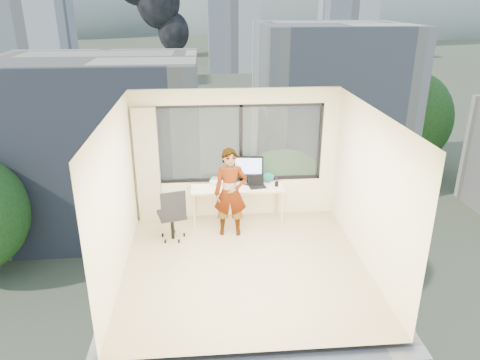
{
  "coord_description": "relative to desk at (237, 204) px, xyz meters",
  "views": [
    {
      "loc": [
        -0.62,
        -6.49,
        4.15
      ],
      "look_at": [
        0.0,
        1.0,
        1.15
      ],
      "focal_mm": 34.03,
      "sensor_mm": 36.0,
      "label": 1
    }
  ],
  "objects": [
    {
      "name": "far_tower_b",
      "position": [
        8.0,
        118.34,
        0.62
      ],
      "size": [
        13.0,
        13.0,
        30.0
      ],
      "primitive_type": "cube",
      "color": "silver",
      "rests_on": "exterior_ground"
    },
    {
      "name": "laptop",
      "position": [
        0.39,
        -0.05,
        0.48
      ],
      "size": [
        0.36,
        0.37,
        0.2
      ],
      "primitive_type": null,
      "rotation": [
        0.0,
        0.0,
        0.15
      ],
      "color": "black",
      "rests_on": "desk"
    },
    {
      "name": "exterior_ground",
      "position": [
        0.0,
        118.34,
        -14.38
      ],
      "size": [
        400.0,
        400.0,
        0.04
      ],
      "primitive_type": "cube",
      "color": "#515B3D",
      "rests_on": "ground"
    },
    {
      "name": "floor",
      "position": [
        0.0,
        -1.66,
        -0.38
      ],
      "size": [
        4.0,
        4.0,
        0.01
      ],
      "primitive_type": "cube",
      "color": "tan",
      "rests_on": "ground"
    },
    {
      "name": "window_wall",
      "position": [
        0.05,
        0.34,
        1.15
      ],
      "size": [
        3.3,
        0.16,
        1.55
      ],
      "primitive_type": null,
      "color": "black",
      "rests_on": "ground"
    },
    {
      "name": "handbag",
      "position": [
        0.61,
        0.18,
        0.48
      ],
      "size": [
        0.29,
        0.21,
        0.2
      ],
      "primitive_type": "ellipsoid",
      "rotation": [
        0.0,
        0.0,
        -0.32
      ],
      "color": "#0D4F4C",
      "rests_on": "desk"
    },
    {
      "name": "monitor",
      "position": [
        0.24,
        0.15,
        0.66
      ],
      "size": [
        0.59,
        0.19,
        0.58
      ],
      "primitive_type": null,
      "rotation": [
        0.0,
        0.0,
        -0.12
      ],
      "color": "black",
      "rests_on": "desk"
    },
    {
      "name": "hill_a",
      "position": [
        -120.0,
        318.34,
        -14.38
      ],
      "size": [
        288.0,
        216.0,
        90.0
      ],
      "primitive_type": "ellipsoid",
      "color": "slate",
      "rests_on": "exterior_ground"
    },
    {
      "name": "wall_front",
      "position": [
        0.0,
        -3.66,
        0.93
      ],
      "size": [
        4.0,
        0.01,
        2.6
      ],
      "primitive_type": "cube",
      "color": "#F4E3BD",
      "rests_on": "ground"
    },
    {
      "name": "tree_b",
      "position": [
        4.0,
        16.34,
        -9.88
      ],
      "size": [
        7.6,
        7.6,
        9.0
      ],
      "primitive_type": null,
      "color": "#28511B",
      "rests_on": "exterior_ground"
    },
    {
      "name": "desk",
      "position": [
        0.0,
        0.0,
        0.0
      ],
      "size": [
        1.8,
        0.6,
        0.75
      ],
      "primitive_type": "cube",
      "color": "beige",
      "rests_on": "floor"
    },
    {
      "name": "wall_left",
      "position": [
        -2.0,
        -1.66,
        0.93
      ],
      "size": [
        0.01,
        4.0,
        2.6
      ],
      "primitive_type": "cube",
      "color": "#F4E3BD",
      "rests_on": "ground"
    },
    {
      "name": "cellphone",
      "position": [
        -0.04,
        -0.12,
        0.38
      ],
      "size": [
        0.11,
        0.07,
        0.01
      ],
      "primitive_type": "cube",
      "rotation": [
        0.0,
        0.0,
        -0.24
      ],
      "color": "black",
      "rests_on": "desk"
    },
    {
      "name": "tree_c",
      "position": [
        22.0,
        38.34,
        -9.38
      ],
      "size": [
        8.4,
        8.4,
        10.0
      ],
      "primitive_type": null,
      "color": "#28511B",
      "rests_on": "exterior_ground"
    },
    {
      "name": "far_tower_a",
      "position": [
        -35.0,
        93.34,
        -0.38
      ],
      "size": [
        14.0,
        14.0,
        28.0
      ],
      "primitive_type": "cube",
      "color": "silver",
      "rests_on": "exterior_ground"
    },
    {
      "name": "wall_right",
      "position": [
        2.0,
        -1.66,
        0.93
      ],
      "size": [
        0.01,
        4.0,
        2.6
      ],
      "primitive_type": "cube",
      "color": "#F4E3BD",
      "rests_on": "ground"
    },
    {
      "name": "ceiling",
      "position": [
        0.0,
        -1.66,
        2.23
      ],
      "size": [
        4.0,
        4.0,
        0.01
      ],
      "primitive_type": "cube",
      "color": "white",
      "rests_on": "ground"
    },
    {
      "name": "hill_b",
      "position": [
        100.0,
        318.34,
        -14.38
      ],
      "size": [
        300.0,
        220.0,
        96.0
      ],
      "primitive_type": "ellipsoid",
      "color": "slate",
      "rests_on": "exterior_ground"
    },
    {
      "name": "pen_cup",
      "position": [
        0.77,
        -0.04,
        0.42
      ],
      "size": [
        0.09,
        0.09,
        0.1
      ],
      "primitive_type": "cylinder",
      "rotation": [
        0.0,
        0.0,
        -0.13
      ],
      "color": "black",
      "rests_on": "desk"
    },
    {
      "name": "far_tower_c",
      "position": [
        45.0,
        138.34,
        -1.38
      ],
      "size": [
        15.0,
        15.0,
        26.0
      ],
      "primitive_type": "cube",
      "color": "silver",
      "rests_on": "exterior_ground"
    },
    {
      "name": "game_console",
      "position": [
        -0.35,
        0.23,
        0.41
      ],
      "size": [
        0.36,
        0.33,
        0.08
      ],
      "primitive_type": "cube",
      "rotation": [
        0.0,
        0.0,
        -0.24
      ],
      "color": "white",
      "rests_on": "desk"
    },
    {
      "name": "curtain",
      "position": [
        -1.72,
        0.22,
        0.77
      ],
      "size": [
        0.45,
        0.14,
        2.3
      ],
      "primitive_type": "cube",
      "color": "beige",
      "rests_on": "floor"
    },
    {
      "name": "near_bldg_a",
      "position": [
        -9.0,
        28.34,
        -7.38
      ],
      "size": [
        16.0,
        12.0,
        14.0
      ],
      "primitive_type": "cube",
      "color": "beige",
      "rests_on": "exterior_ground"
    },
    {
      "name": "person",
      "position": [
        -0.16,
        -0.49,
        0.46
      ],
      "size": [
        0.64,
        0.45,
        1.67
      ],
      "primitive_type": "imported",
      "rotation": [
        0.0,
        0.0,
        -0.08
      ],
      "color": "#2D2D33",
      "rests_on": "floor"
    },
    {
      "name": "near_bldg_b",
      "position": [
        12.0,
        36.34,
        -6.38
      ],
      "size": [
        14.0,
        13.0,
        16.0
      ],
      "primitive_type": "cube",
      "color": "silver",
      "rests_on": "exterior_ground"
    },
    {
      "name": "far_tower_d",
      "position": [
        -60.0,
        148.34,
        -3.38
      ],
      "size": [
        16.0,
        14.0,
        22.0
      ],
      "primitive_type": "cube",
      "color": "silver",
      "rests_on": "exterior_ground"
    },
    {
      "name": "chair",
      "position": [
        -1.25,
        -0.61,
        0.14
      ],
      "size": [
        0.65,
        0.65,
        1.04
      ],
      "primitive_type": null,
      "rotation": [
        0.0,
        0.0,
        0.27
      ],
      "color": "black",
      "rests_on": "floor"
    }
  ]
}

